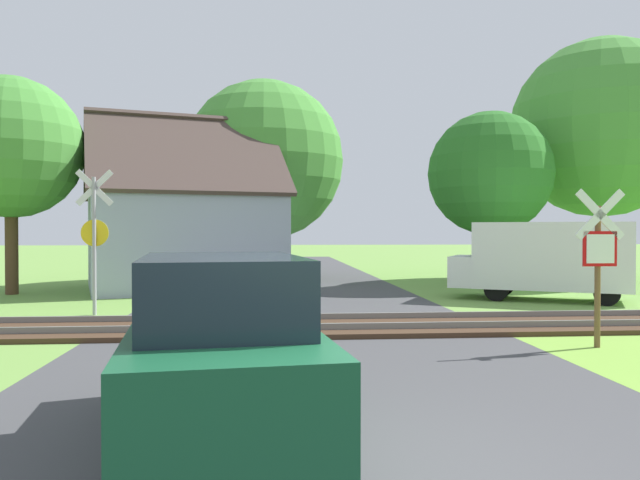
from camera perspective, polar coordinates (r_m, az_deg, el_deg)
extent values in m
plane|color=#6B9942|center=(5.53, 2.29, -20.50)|extent=(160.00, 160.00, 0.00)
cube|color=#424244|center=(7.41, 0.33, -14.86)|extent=(7.91, 80.00, 0.01)
cube|color=#422D1E|center=(12.80, -1.88, -7.93)|extent=(60.00, 2.60, 0.10)
cube|color=slate|center=(13.50, -2.03, -7.00)|extent=(60.00, 0.08, 0.12)
cube|color=slate|center=(12.08, -1.71, -7.94)|extent=(60.00, 0.08, 0.12)
cylinder|color=brown|center=(11.70, 24.04, -3.09)|extent=(0.10, 0.10, 2.43)
cube|color=red|center=(11.62, 24.21, -0.73)|extent=(0.60, 0.03, 0.60)
cube|color=white|center=(11.61, 24.27, -0.74)|extent=(0.49, 0.01, 0.49)
cube|color=white|center=(11.62, 24.23, 2.14)|extent=(0.88, 0.03, 0.88)
cube|color=white|center=(11.62, 24.23, 2.14)|extent=(0.88, 0.03, 0.88)
cylinder|color=#9E9EA5|center=(15.70, -19.94, -0.53)|extent=(0.09, 0.09, 3.27)
cube|color=white|center=(15.78, -19.92, 4.52)|extent=(0.88, 0.08, 0.88)
cube|color=white|center=(15.78, -19.92, 4.52)|extent=(0.88, 0.08, 0.88)
cylinder|color=yellow|center=(15.75, -19.90, 0.61)|extent=(0.64, 0.06, 0.64)
cube|color=#99A3B7|center=(22.40, -12.50, -0.06)|extent=(7.52, 7.34, 3.29)
cube|color=#473833|center=(21.11, -11.92, 7.92)|extent=(7.09, 5.01, 2.99)
cube|color=#473833|center=(23.98, -13.06, 7.07)|extent=(7.09, 5.01, 2.99)
cube|color=brown|center=(22.91, -8.33, 8.43)|extent=(0.62, 0.62, 1.10)
cylinder|color=#513823|center=(27.52, 24.29, 0.21)|extent=(0.28, 0.28, 3.44)
sphere|color=#478E38|center=(27.82, 24.35, 9.30)|extent=(7.13, 7.13, 7.13)
cylinder|color=#513823|center=(21.82, -26.36, -0.61)|extent=(0.39, 0.39, 2.95)
sphere|color=#478E38|center=(21.96, -26.42, 7.60)|extent=(4.43, 4.43, 4.43)
cylinder|color=#513823|center=(23.17, 15.27, -1.15)|extent=(0.40, 0.40, 2.39)
sphere|color=#286B23|center=(23.24, 15.30, 5.90)|extent=(4.42, 4.42, 4.42)
cylinder|color=#513823|center=(25.11, -5.12, -0.93)|extent=(0.41, 0.41, 2.43)
sphere|color=#478E38|center=(25.25, -5.13, 7.27)|extent=(6.37, 6.37, 6.37)
cube|color=white|center=(19.03, 20.40, -1.34)|extent=(4.60, 3.63, 1.90)
cube|color=white|center=(19.32, 13.10, -2.76)|extent=(1.46, 1.92, 0.90)
cube|color=#19232D|center=(19.22, 14.20, -0.29)|extent=(0.79, 1.45, 0.85)
cube|color=navy|center=(19.99, 20.52, -2.19)|extent=(3.35, 1.77, 0.16)
cylinder|color=black|center=(19.97, 16.38, -3.94)|extent=(0.69, 0.48, 0.68)
cylinder|color=black|center=(18.43, 15.82, -4.35)|extent=(0.69, 0.48, 0.68)
cylinder|color=black|center=(19.85, 24.62, -4.02)|extent=(0.69, 0.48, 0.68)
cylinder|color=black|center=(18.30, 24.76, -4.43)|extent=(0.69, 0.48, 0.68)
cube|color=#144C2D|center=(6.11, -9.07, -11.35)|extent=(2.13, 4.17, 0.84)
cube|color=#19232D|center=(5.80, -8.99, -4.61)|extent=(1.66, 2.36, 0.64)
cylinder|color=black|center=(7.59, -4.18, -12.17)|extent=(0.25, 0.62, 0.60)
cylinder|color=black|center=(7.54, -15.04, -12.29)|extent=(0.25, 0.62, 0.60)
cylinder|color=black|center=(5.02, 0.25, -19.11)|extent=(0.25, 0.62, 0.60)
cylinder|color=black|center=(4.93, -16.86, -19.50)|extent=(0.25, 0.62, 0.60)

